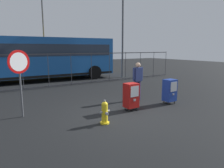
# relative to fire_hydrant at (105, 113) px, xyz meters

# --- Properties ---
(ground_plane) EXTENTS (60.00, 60.00, 0.00)m
(ground_plane) POSITION_rel_fire_hydrant_xyz_m (0.92, 0.27, -0.35)
(ground_plane) COLOR black
(fire_hydrant) EXTENTS (0.33, 0.31, 0.75)m
(fire_hydrant) POSITION_rel_fire_hydrant_xyz_m (0.00, 0.00, 0.00)
(fire_hydrant) COLOR yellow
(fire_hydrant) RESTS_ON ground_plane
(newspaper_box_primary) EXTENTS (0.48, 0.42, 1.02)m
(newspaper_box_primary) POSITION_rel_fire_hydrant_xyz_m (1.52, 0.64, 0.22)
(newspaper_box_primary) COLOR black
(newspaper_box_primary) RESTS_ON ground_plane
(newspaper_box_secondary) EXTENTS (0.48, 0.42, 1.02)m
(newspaper_box_secondary) POSITION_rel_fire_hydrant_xyz_m (3.44, 0.50, 0.22)
(newspaper_box_secondary) COLOR black
(newspaper_box_secondary) RESTS_ON ground_plane
(stop_sign) EXTENTS (0.71, 0.31, 2.23)m
(stop_sign) POSITION_rel_fire_hydrant_xyz_m (-1.99, 2.03, 1.25)
(stop_sign) COLOR #4C4F54
(stop_sign) RESTS_ON ground_plane
(pedestrian) EXTENTS (0.55, 0.22, 1.67)m
(pedestrian) POSITION_rel_fire_hydrant_xyz_m (2.72, 1.70, 0.60)
(pedestrian) COLOR #382D51
(pedestrian) RESTS_ON ground_plane
(fence_barrier) EXTENTS (18.03, 0.04, 2.00)m
(fence_barrier) POSITION_rel_fire_hydrant_xyz_m (0.92, 6.67, 0.67)
(fence_barrier) COLOR #2D2D33
(fence_barrier) RESTS_ON ground_plane
(bus_near) EXTENTS (10.61, 3.17, 3.00)m
(bus_near) POSITION_rel_fire_hydrant_xyz_m (0.47, 9.67, 1.36)
(bus_near) COLOR #19519E
(bus_near) RESTS_ON ground_plane
(bus_far) EXTENTS (10.73, 3.77, 3.00)m
(bus_far) POSITION_rel_fire_hydrant_xyz_m (0.55, 13.65, 1.36)
(bus_far) COLOR gold
(bus_far) RESTS_ON ground_plane
(street_light_near_left) EXTENTS (0.32, 0.32, 8.00)m
(street_light_near_left) POSITION_rel_fire_hydrant_xyz_m (2.12, 14.35, 4.23)
(street_light_near_left) COLOR #4C4F54
(street_light_near_left) RESTS_ON ground_plane
(street_light_near_right) EXTENTS (0.32, 0.32, 7.60)m
(street_light_near_right) POSITION_rel_fire_hydrant_xyz_m (6.37, 7.90, 4.02)
(street_light_near_right) COLOR #4C4F54
(street_light_near_right) RESTS_ON ground_plane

